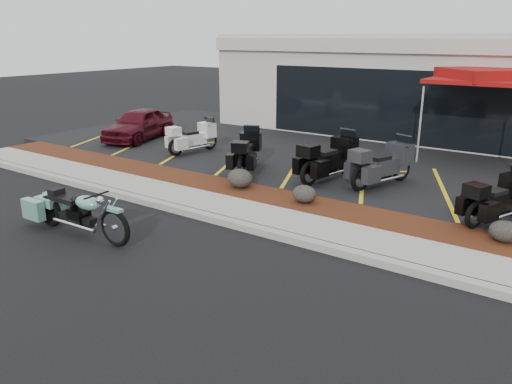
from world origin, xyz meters
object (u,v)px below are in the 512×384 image
Objects in this scene: touring_white at (210,133)px; popup_canopy at (486,77)px; hero_cruiser at (115,222)px; parked_car at (138,124)px; traffic_cone at (390,157)px.

popup_canopy is at bearing -53.03° from touring_white.
touring_white reaches higher than hero_cruiser.
hero_cruiser is at bearing -133.73° from popup_canopy.
hero_cruiser is at bearing -141.37° from touring_white.
touring_white is at bearing 115.23° from hero_cruiser.
parked_car is 9.42m from traffic_cone.
touring_white reaches higher than traffic_cone.
parked_car is 7.09× the size of traffic_cone.
traffic_cone is at bearing -64.62° from touring_white.
traffic_cone is at bearing 73.82° from hero_cruiser.
popup_canopy is (11.24, 3.90, 1.98)m from parked_car.
parked_car is (-3.35, -0.18, 0.02)m from touring_white.
touring_white is at bearing -12.68° from parked_car.
parked_car is at bearing -170.08° from traffic_cone.
parked_car is at bearing 176.48° from popup_canopy.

